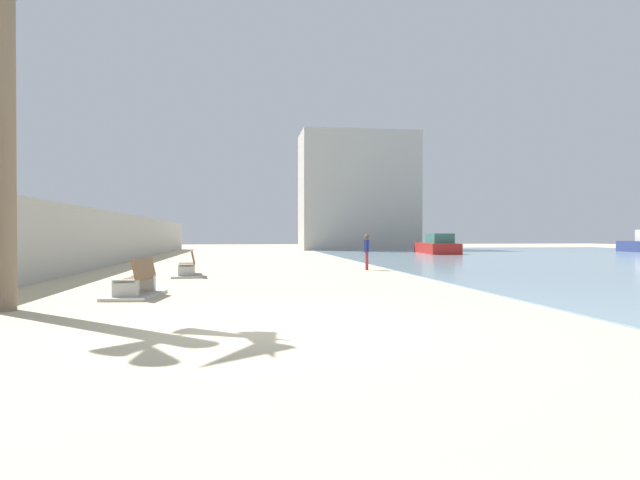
{
  "coord_description": "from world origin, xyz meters",
  "views": [
    {
      "loc": [
        -0.47,
        -9.28,
        1.59
      ],
      "look_at": [
        2.74,
        13.49,
        1.35
      ],
      "focal_mm": 30.26,
      "sensor_mm": 36.0,
      "label": 1
    }
  ],
  "objects_px": {
    "boat_mid_bay": "(437,246)",
    "bench_near": "(136,288)",
    "bench_far": "(188,270)",
    "person_walking": "(367,249)",
    "palm_tree": "(1,37)"
  },
  "relations": [
    {
      "from": "bench_far",
      "to": "person_walking",
      "type": "bearing_deg",
      "value": 19.82
    },
    {
      "from": "bench_far",
      "to": "boat_mid_bay",
      "type": "bearing_deg",
      "value": 50.45
    },
    {
      "from": "bench_near",
      "to": "bench_far",
      "type": "xyz_separation_m",
      "value": [
        0.6,
        6.63,
        0.0
      ]
    },
    {
      "from": "bench_near",
      "to": "boat_mid_bay",
      "type": "distance_m",
      "value": 33.65
    },
    {
      "from": "bench_near",
      "to": "person_walking",
      "type": "distance_m",
      "value": 12.42
    },
    {
      "from": "bench_near",
      "to": "boat_mid_bay",
      "type": "height_order",
      "value": "boat_mid_bay"
    },
    {
      "from": "palm_tree",
      "to": "bench_near",
      "type": "xyz_separation_m",
      "value": [
        2.26,
        2.17,
        -5.44
      ]
    },
    {
      "from": "palm_tree",
      "to": "boat_mid_bay",
      "type": "height_order",
      "value": "palm_tree"
    },
    {
      "from": "palm_tree",
      "to": "person_walking",
      "type": "height_order",
      "value": "palm_tree"
    },
    {
      "from": "palm_tree",
      "to": "bench_near",
      "type": "bearing_deg",
      "value": 43.86
    },
    {
      "from": "person_walking",
      "to": "boat_mid_bay",
      "type": "relative_size",
      "value": 0.23
    },
    {
      "from": "palm_tree",
      "to": "person_walking",
      "type": "relative_size",
      "value": 5.06
    },
    {
      "from": "palm_tree",
      "to": "bench_far",
      "type": "xyz_separation_m",
      "value": [
        2.86,
        8.8,
        -5.44
      ]
    },
    {
      "from": "boat_mid_bay",
      "to": "bench_near",
      "type": "bearing_deg",
      "value": -123.14
    },
    {
      "from": "bench_near",
      "to": "bench_far",
      "type": "distance_m",
      "value": 6.66
    }
  ]
}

